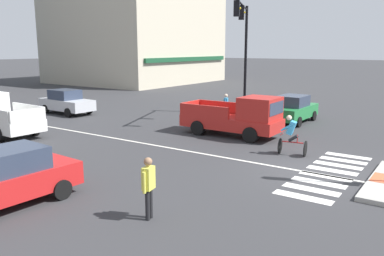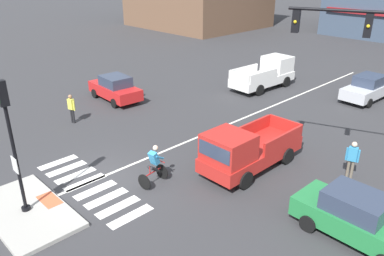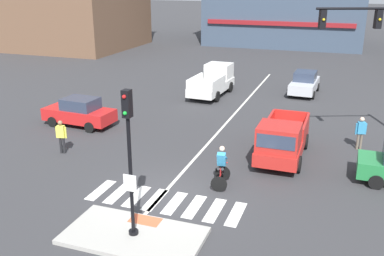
# 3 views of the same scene
# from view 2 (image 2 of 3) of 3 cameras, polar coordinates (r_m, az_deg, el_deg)

# --- Properties ---
(ground_plane) EXTENTS (300.00, 300.00, 0.00)m
(ground_plane) POSITION_cam_2_polar(r_m,az_deg,el_deg) (16.56, -13.28, -7.72)
(ground_plane) COLOR #333335
(traffic_island) EXTENTS (4.56, 2.46, 0.15)m
(traffic_island) POSITION_cam_2_polar(r_m,az_deg,el_deg) (15.49, -23.34, -11.28)
(traffic_island) COLOR #A3A099
(traffic_island) RESTS_ON ground
(tactile_pad_front) EXTENTS (1.10, 0.60, 0.01)m
(tactile_pad_front) POSITION_cam_2_polar(r_m,az_deg,el_deg) (15.68, -20.41, -9.96)
(tactile_pad_front) COLOR #DB5B38
(tactile_pad_front) RESTS_ON traffic_island
(signal_pole) EXTENTS (0.44, 0.38, 4.85)m
(signal_pole) POSITION_cam_2_polar(r_m,az_deg,el_deg) (14.10, -25.30, -1.18)
(signal_pole) COLOR black
(signal_pole) RESTS_ON traffic_island
(crosswalk_stripe_a) EXTENTS (0.44, 1.80, 0.01)m
(crosswalk_stripe_a) POSITION_cam_2_polar(r_m,az_deg,el_deg) (18.58, -19.27, -4.83)
(crosswalk_stripe_a) COLOR silver
(crosswalk_stripe_a) RESTS_ON ground
(crosswalk_stripe_b) EXTENTS (0.44, 1.80, 0.01)m
(crosswalk_stripe_b) POSITION_cam_2_polar(r_m,az_deg,el_deg) (17.92, -18.13, -5.75)
(crosswalk_stripe_b) COLOR silver
(crosswalk_stripe_b) RESTS_ON ground
(crosswalk_stripe_c) EXTENTS (0.44, 1.80, 0.01)m
(crosswalk_stripe_c) POSITION_cam_2_polar(r_m,az_deg,el_deg) (17.28, -16.91, -6.73)
(crosswalk_stripe_c) COLOR silver
(crosswalk_stripe_c) RESTS_ON ground
(crosswalk_stripe_d) EXTENTS (0.44, 1.80, 0.01)m
(crosswalk_stripe_d) POSITION_cam_2_polar(r_m,az_deg,el_deg) (16.65, -15.59, -7.79)
(crosswalk_stripe_d) COLOR silver
(crosswalk_stripe_d) RESTS_ON ground
(crosswalk_stripe_e) EXTENTS (0.44, 1.80, 0.01)m
(crosswalk_stripe_e) POSITION_cam_2_polar(r_m,az_deg,el_deg) (16.04, -14.16, -8.92)
(crosswalk_stripe_e) COLOR silver
(crosswalk_stripe_e) RESTS_ON ground
(crosswalk_stripe_f) EXTENTS (0.44, 1.80, 0.01)m
(crosswalk_stripe_f) POSITION_cam_2_polar(r_m,az_deg,el_deg) (15.45, -12.61, -10.13)
(crosswalk_stripe_f) COLOR silver
(crosswalk_stripe_f) RESTS_ON ground
(crosswalk_stripe_g) EXTENTS (0.44, 1.80, 0.01)m
(crosswalk_stripe_g) POSITION_cam_2_polar(r_m,az_deg,el_deg) (14.87, -10.93, -11.43)
(crosswalk_stripe_g) COLOR silver
(crosswalk_stripe_g) RESTS_ON ground
(crosswalk_stripe_h) EXTENTS (0.44, 1.80, 0.01)m
(crosswalk_stripe_h) POSITION_cam_2_polar(r_m,az_deg,el_deg) (14.32, -9.09, -12.82)
(crosswalk_stripe_h) COLOR silver
(crosswalk_stripe_h) RESTS_ON ground
(lane_centre_line) EXTENTS (0.14, 28.00, 0.01)m
(lane_centre_line) POSITION_cam_2_polar(r_m,az_deg,el_deg) (22.78, 8.08, 1.65)
(lane_centre_line) COLOR silver
(lane_centre_line) RESTS_ON ground
(car_red_cross_left) EXTENTS (4.19, 2.02, 1.64)m
(car_red_cross_left) POSITION_cam_2_polar(r_m,az_deg,el_deg) (25.60, -11.35, 5.82)
(car_red_cross_left) COLOR red
(car_red_cross_left) RESTS_ON ground
(car_silver_eastbound_distant) EXTENTS (1.99, 4.18, 1.64)m
(car_silver_eastbound_distant) POSITION_cam_2_polar(r_m,az_deg,el_deg) (27.62, 24.61, 5.42)
(car_silver_eastbound_distant) COLOR silver
(car_silver_eastbound_distant) RESTS_ON ground
(car_green_cross_right) EXTENTS (4.13, 1.90, 1.64)m
(car_green_cross_right) POSITION_cam_2_polar(r_m,az_deg,el_deg) (13.84, 23.35, -12.06)
(car_green_cross_right) COLOR #237A3D
(car_green_cross_right) RESTS_ON ground
(pickup_truck_red_eastbound_mid) EXTENTS (2.07, 5.10, 2.08)m
(pickup_truck_red_eastbound_mid) POSITION_cam_2_polar(r_m,az_deg,el_deg) (16.60, 7.91, -3.34)
(pickup_truck_red_eastbound_mid) COLOR red
(pickup_truck_red_eastbound_mid) RESTS_ON ground
(pickup_truck_white_westbound_distant) EXTENTS (2.26, 5.19, 2.08)m
(pickup_truck_white_westbound_distant) POSITION_cam_2_polar(r_m,az_deg,el_deg) (28.30, 11.06, 7.90)
(pickup_truck_white_westbound_distant) COLOR white
(pickup_truck_white_westbound_distant) RESTS_ON ground
(cyclist) EXTENTS (0.80, 1.17, 1.68)m
(cyclist) POSITION_cam_2_polar(r_m,az_deg,el_deg) (15.66, -5.68, -5.41)
(cyclist) COLOR black
(cyclist) RESTS_ON ground
(pedestrian_at_curb_left) EXTENTS (0.54, 0.29, 1.67)m
(pedestrian_at_curb_left) POSITION_cam_2_polar(r_m,az_deg,el_deg) (22.42, -17.48, 3.07)
(pedestrian_at_curb_left) COLOR black
(pedestrian_at_curb_left) RESTS_ON ground
(pedestrian_waiting_far_side) EXTENTS (0.53, 0.32, 1.67)m
(pedestrian_waiting_far_side) POSITION_cam_2_polar(r_m,az_deg,el_deg) (17.25, 22.70, -3.98)
(pedestrian_waiting_far_side) COLOR #6B6051
(pedestrian_waiting_far_side) RESTS_ON ground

